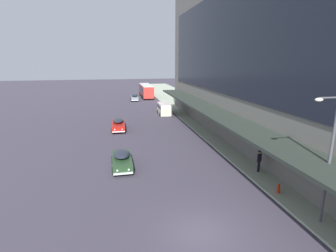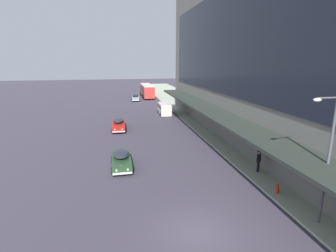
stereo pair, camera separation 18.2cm
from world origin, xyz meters
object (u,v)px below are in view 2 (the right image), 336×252
(fire_hydrant, at_px, (278,189))
(sedan_lead_near, at_px, (135,97))
(sedan_lead_mid, at_px, (119,124))
(transit_bus_kerbside_front, at_px, (147,90))
(sedan_trailing_mid, at_px, (121,160))
(vw_van, at_px, (164,108))
(street_lamp, at_px, (327,153))
(pedestrian_at_kerb, at_px, (259,160))

(fire_hydrant, bearing_deg, sedan_lead_near, 97.68)
(sedan_lead_near, relative_size, sedan_lead_mid, 0.91)
(sedan_lead_mid, xyz_separation_m, fire_hydrant, (10.44, -20.17, -0.26))
(transit_bus_kerbside_front, distance_m, sedan_trailing_mid, 44.53)
(transit_bus_kerbside_front, xyz_separation_m, vw_van, (0.25, -22.13, -0.71))
(transit_bus_kerbside_front, height_order, street_lamp, street_lamp)
(vw_van, xyz_separation_m, pedestrian_at_kerb, (3.14, -25.23, 0.08))
(sedan_trailing_mid, bearing_deg, vw_van, 70.05)
(fire_hydrant, bearing_deg, vw_van, 95.08)
(transit_bus_kerbside_front, xyz_separation_m, fire_hydrant, (2.82, -50.94, -1.31))
(sedan_lead_mid, relative_size, vw_van, 1.08)
(sedan_trailing_mid, xyz_separation_m, vw_van, (7.89, 21.73, 0.37))
(transit_bus_kerbside_front, relative_size, sedan_lead_mid, 2.16)
(sedan_lead_mid, bearing_deg, vw_van, 47.63)
(transit_bus_kerbside_front, relative_size, fire_hydrant, 15.31)
(vw_van, bearing_deg, sedan_lead_near, 102.04)
(sedan_lead_mid, relative_size, fire_hydrant, 7.07)
(sedan_lead_near, distance_m, street_lamp, 49.66)
(transit_bus_kerbside_front, distance_m, pedestrian_at_kerb, 47.48)
(street_lamp, bearing_deg, fire_hydrant, 92.64)
(sedan_trailing_mid, relative_size, fire_hydrant, 6.13)
(sedan_trailing_mid, bearing_deg, street_lamp, -44.84)
(transit_bus_kerbside_front, distance_m, sedan_lead_near, 6.33)
(sedan_trailing_mid, relative_size, sedan_lead_near, 0.95)
(pedestrian_at_kerb, bearing_deg, street_lamp, -93.38)
(transit_bus_kerbside_front, distance_m, sedan_lead_mid, 31.72)
(transit_bus_kerbside_front, bearing_deg, sedan_trailing_mid, -99.87)
(pedestrian_at_kerb, relative_size, fire_hydrant, 2.65)
(transit_bus_kerbside_front, bearing_deg, street_lamp, -86.87)
(sedan_trailing_mid, bearing_deg, pedestrian_at_kerb, -17.59)
(vw_van, distance_m, street_lamp, 32.56)
(pedestrian_at_kerb, height_order, street_lamp, street_lamp)
(sedan_trailing_mid, distance_m, sedan_lead_mid, 13.09)
(sedan_trailing_mid, height_order, vw_van, vw_van)
(sedan_lead_near, xyz_separation_m, fire_hydrant, (6.16, -45.66, -0.30))
(sedan_lead_near, bearing_deg, vw_van, -77.96)
(sedan_trailing_mid, bearing_deg, sedan_lead_near, 83.65)
(sedan_trailing_mid, relative_size, street_lamp, 0.59)
(fire_hydrant, bearing_deg, transit_bus_kerbside_front, 93.16)
(sedan_lead_mid, relative_size, pedestrian_at_kerb, 2.67)
(sedan_lead_mid, bearing_deg, sedan_trailing_mid, -90.03)
(sedan_lead_near, bearing_deg, sedan_trailing_mid, -96.35)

